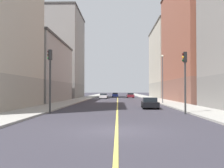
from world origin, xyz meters
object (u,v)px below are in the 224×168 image
at_px(car_black, 150,103).
at_px(building_right_distant, 65,55).
at_px(street_lamp_left_near, 163,74).
at_px(car_maroon, 130,95).
at_px(traffic_light_left_near, 185,73).
at_px(car_blue, 115,95).
at_px(building_right_midblock, 39,71).
at_px(building_left_far, 169,62).
at_px(traffic_light_right_near, 50,72).
at_px(building_left_mid, 195,40).
at_px(car_white, 104,96).

bearing_deg(car_black, building_right_distant, 115.02).
bearing_deg(street_lamp_left_near, car_maroon, 96.95).
relative_size(traffic_light_left_near, car_blue, 1.39).
bearing_deg(building_right_midblock, building_left_far, 41.48).
distance_m(building_right_midblock, traffic_light_right_near, 24.93).
xyz_separation_m(building_left_mid, street_lamp_left_near, (-7.42, -7.92, -6.69)).
xyz_separation_m(building_right_distant, car_white, (10.85, -5.55, -10.92)).
bearing_deg(building_left_far, street_lamp_left_near, -103.09).
xyz_separation_m(building_right_midblock, building_right_distant, (0.00, 22.32, 5.99)).
bearing_deg(building_right_midblock, traffic_light_left_near, -49.14).
bearing_deg(building_right_distant, building_right_midblock, -90.00).
height_order(street_lamp_left_near, car_maroon, street_lamp_left_near).
relative_size(building_left_mid, traffic_light_right_near, 4.20).
distance_m(building_left_far, building_right_midblock, 38.52).
bearing_deg(building_right_midblock, car_black, -42.19).
height_order(street_lamp_left_near, car_black, street_lamp_left_near).
height_order(building_left_mid, building_right_midblock, building_left_mid).
xyz_separation_m(traffic_light_right_near, car_maroon, (9.31, 45.91, -3.03)).
distance_m(building_left_far, street_lamp_left_near, 33.19).
xyz_separation_m(building_left_mid, car_white, (-17.83, 15.42, -10.65)).
bearing_deg(street_lamp_left_near, building_right_distant, 126.35).
xyz_separation_m(building_right_distant, car_maroon, (17.71, 0.18, -10.90)).
xyz_separation_m(building_left_far, street_lamp_left_near, (-7.42, -31.91, -5.32)).
relative_size(building_left_far, traffic_light_right_near, 4.00).
distance_m(building_right_midblock, street_lamp_left_near, 22.27).
distance_m(traffic_light_right_near, car_black, 12.34).
height_order(traffic_light_left_near, car_white, traffic_light_left_near).
relative_size(building_right_midblock, building_right_distant, 0.88).
relative_size(building_left_mid, car_maroon, 5.94).
bearing_deg(building_left_far, car_blue, 163.38).
bearing_deg(traffic_light_right_near, car_black, 36.07).
xyz_separation_m(traffic_light_left_near, car_blue, (-6.66, 53.26, -2.89)).
height_order(car_white, car_black, car_white).
bearing_deg(street_lamp_left_near, car_black, -108.08).
xyz_separation_m(building_right_midblock, car_maroon, (17.71, 22.51, -4.91)).
bearing_deg(car_maroon, traffic_light_right_near, -101.46).
relative_size(building_right_distant, car_blue, 5.91).
bearing_deg(building_right_midblock, building_right_distant, 90.00).
height_order(traffic_light_right_near, car_black, traffic_light_right_near).
distance_m(building_left_far, building_right_distant, 28.88).
bearing_deg(building_left_far, car_white, -154.30).
height_order(building_left_far, building_right_midblock, building_left_far).
xyz_separation_m(building_left_far, building_right_midblock, (-28.68, -25.35, -4.36)).
xyz_separation_m(traffic_light_left_near, traffic_light_right_near, (-11.84, 0.00, 0.14)).
distance_m(traffic_light_right_near, car_white, 40.36).
xyz_separation_m(street_lamp_left_near, car_white, (-10.41, 23.34, -3.97)).
distance_m(traffic_light_left_near, car_white, 41.36).
height_order(street_lamp_left_near, car_white, street_lamp_left_near).
height_order(building_right_midblock, traffic_light_left_near, building_right_midblock).
relative_size(building_left_far, building_right_distant, 0.98).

